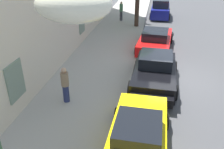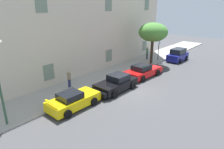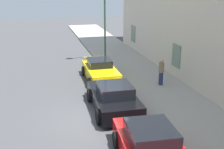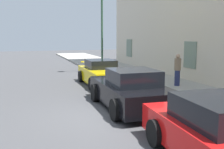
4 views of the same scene
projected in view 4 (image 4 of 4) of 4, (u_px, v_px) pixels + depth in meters
The scene contains 6 objects.
ground_plane at pixel (110, 115), 9.05m from camera, with size 80.00×80.00×0.00m, color #444447.
sidewalk at pixel (212, 103), 10.44m from camera, with size 60.00×4.12×0.14m, color #A8A399.
sportscar_red_lead at pixel (103, 75), 14.34m from camera, with size 4.56×2.11×1.36m.
sportscar_yellow_flank at pixel (128, 90), 10.03m from camera, with size 4.74×2.34×1.48m.
street_lamp at pixel (96, 14), 18.48m from camera, with size 0.44×1.42×5.86m.
pedestrian_admiring at pixel (177, 69), 13.48m from camera, with size 0.47×0.47×1.63m.
Camera 4 is at (8.27, -2.84, 2.69)m, focal length 42.55 mm.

